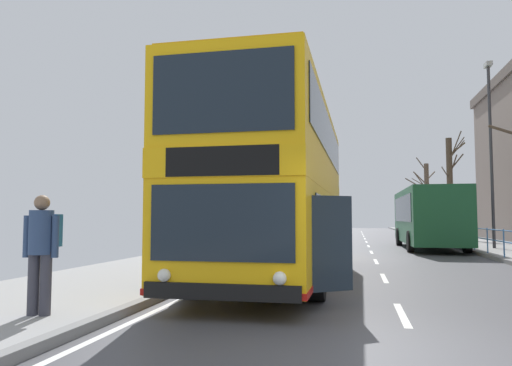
{
  "coord_description": "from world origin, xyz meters",
  "views": [
    {
      "loc": [
        -0.71,
        -5.56,
        1.53
      ],
      "look_at": [
        -2.95,
        5.54,
        2.34
      ],
      "focal_mm": 34.29,
      "sensor_mm": 36.0,
      "label": 1
    }
  ],
  "objects_px": {
    "pedestrian_with_backpack": "(42,244)",
    "street_lamp_far_side": "(491,141)",
    "bare_tree_far_02": "(427,197)",
    "double_decker_bus_main": "(280,189)",
    "bare_tree_far_01": "(450,186)",
    "background_bus_far_lane": "(428,217)"
  },
  "relations": [
    {
      "from": "double_decker_bus_main",
      "to": "bare_tree_far_02",
      "type": "distance_m",
      "value": 33.46
    },
    {
      "from": "street_lamp_far_side",
      "to": "background_bus_far_lane",
      "type": "bearing_deg",
      "value": 156.19
    },
    {
      "from": "pedestrian_with_backpack",
      "to": "bare_tree_far_01",
      "type": "xyz_separation_m",
      "value": [
        10.87,
        28.73,
        2.57
      ]
    },
    {
      "from": "background_bus_far_lane",
      "to": "bare_tree_far_02",
      "type": "relative_size",
      "value": 1.38
    },
    {
      "from": "double_decker_bus_main",
      "to": "bare_tree_far_02",
      "type": "xyz_separation_m",
      "value": [
        8.05,
        32.46,
        1.12
      ]
    },
    {
      "from": "background_bus_far_lane",
      "to": "pedestrian_with_backpack",
      "type": "distance_m",
      "value": 20.86
    },
    {
      "from": "bare_tree_far_02",
      "to": "street_lamp_far_side",
      "type": "bearing_deg",
      "value": -89.67
    },
    {
      "from": "background_bus_far_lane",
      "to": "bare_tree_far_01",
      "type": "distance_m",
      "value": 10.13
    },
    {
      "from": "double_decker_bus_main",
      "to": "street_lamp_far_side",
      "type": "relative_size",
      "value": 1.23
    },
    {
      "from": "bare_tree_far_01",
      "to": "pedestrian_with_backpack",
      "type": "bearing_deg",
      "value": -110.72
    },
    {
      "from": "pedestrian_with_backpack",
      "to": "bare_tree_far_02",
      "type": "relative_size",
      "value": 0.25
    },
    {
      "from": "pedestrian_with_backpack",
      "to": "bare_tree_far_02",
      "type": "xyz_separation_m",
      "value": [
        10.64,
        38.37,
        2.24
      ]
    },
    {
      "from": "bare_tree_far_02",
      "to": "background_bus_far_lane",
      "type": "bearing_deg",
      "value": -97.75
    },
    {
      "from": "pedestrian_with_backpack",
      "to": "street_lamp_far_side",
      "type": "height_order",
      "value": "street_lamp_far_side"
    },
    {
      "from": "double_decker_bus_main",
      "to": "bare_tree_far_01",
      "type": "relative_size",
      "value": 1.51
    },
    {
      "from": "double_decker_bus_main",
      "to": "bare_tree_far_01",
      "type": "xyz_separation_m",
      "value": [
        8.28,
        22.82,
        1.45
      ]
    },
    {
      "from": "street_lamp_far_side",
      "to": "bare_tree_far_02",
      "type": "xyz_separation_m",
      "value": [
        -0.12,
        20.33,
        -1.75
      ]
    },
    {
      "from": "pedestrian_with_backpack",
      "to": "street_lamp_far_side",
      "type": "relative_size",
      "value": 0.2
    },
    {
      "from": "double_decker_bus_main",
      "to": "street_lamp_far_side",
      "type": "distance_m",
      "value": 14.9
    },
    {
      "from": "background_bus_far_lane",
      "to": "pedestrian_with_backpack",
      "type": "height_order",
      "value": "background_bus_far_lane"
    },
    {
      "from": "street_lamp_far_side",
      "to": "bare_tree_far_02",
      "type": "height_order",
      "value": "street_lamp_far_side"
    },
    {
      "from": "double_decker_bus_main",
      "to": "bare_tree_far_01",
      "type": "height_order",
      "value": "bare_tree_far_01"
    }
  ]
}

